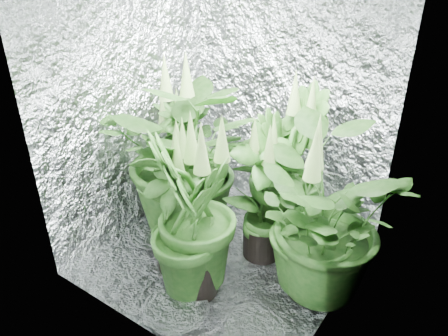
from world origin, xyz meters
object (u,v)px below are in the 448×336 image
object	(u,v)px
plant_c	(287,169)
circulation_fan	(332,236)
plant_e	(319,221)
plant_d	(181,160)
plant_a	(186,154)
plant_g	(192,219)
plant_b	(264,197)
plant_f	(175,207)

from	to	relation	value
plant_c	circulation_fan	xyz separation A→B (m)	(0.38, 0.01, -0.40)
plant_e	circulation_fan	xyz separation A→B (m)	(-0.04, 0.40, -0.37)
plant_d	plant_c	bearing A→B (deg)	8.24
plant_a	circulation_fan	xyz separation A→B (m)	(1.01, 0.31, -0.46)
plant_e	circulation_fan	size ratio (longest dim) A/B	3.03
plant_d	plant_e	xyz separation A→B (m)	(1.26, -0.27, 0.10)
plant_e	circulation_fan	distance (m)	0.55
circulation_fan	plant_a	bearing A→B (deg)	-163.16
plant_a	plant_g	size ratio (longest dim) A/B	1.18
plant_a	plant_d	size ratio (longest dim) A/B	1.43
plant_c	plant_d	xyz separation A→B (m)	(-0.84, -0.12, -0.12)
plant_g	plant_b	bearing A→B (deg)	73.30
plant_e	plant_a	bearing A→B (deg)	174.72
plant_d	plant_b	bearing A→B (deg)	-9.73
plant_b	plant_f	world-z (taller)	plant_f
plant_g	circulation_fan	size ratio (longest dim) A/B	3.14
plant_a	plant_e	distance (m)	1.07
plant_f	plant_g	world-z (taller)	plant_g
plant_d	plant_f	xyz separation A→B (m)	(0.43, -0.58, 0.04)
plant_b	plant_a	bearing A→B (deg)	-176.71
plant_b	circulation_fan	distance (m)	0.57
plant_g	plant_a	bearing A→B (deg)	131.81
plant_b	plant_c	bearing A→B (deg)	85.73
plant_a	plant_e	xyz separation A→B (m)	(1.06, -0.10, -0.09)
plant_a	plant_g	bearing A→B (deg)	-48.19
plant_f	plant_c	bearing A→B (deg)	59.74
plant_b	circulation_fan	bearing A→B (deg)	34.33
plant_b	plant_f	size ratio (longest dim) A/B	0.98
plant_a	plant_c	size ratio (longest dim) A/B	1.14
circulation_fan	plant_d	bearing A→B (deg)	-173.88
plant_f	plant_e	bearing A→B (deg)	20.26
plant_d	circulation_fan	size ratio (longest dim) A/B	2.59
plant_e	plant_b	bearing A→B (deg)	163.12
plant_g	circulation_fan	distance (m)	1.06
plant_b	plant_d	bearing A→B (deg)	170.27
plant_f	circulation_fan	xyz separation A→B (m)	(0.79, 0.71, -0.32)
plant_b	plant_g	distance (m)	0.57
plant_b	plant_f	distance (m)	0.59
plant_e	plant_d	bearing A→B (deg)	167.74
plant_a	plant_b	world-z (taller)	plant_a
plant_d	plant_g	bearing A→B (deg)	-46.12
plant_e	plant_f	xyz separation A→B (m)	(-0.83, -0.31, -0.05)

